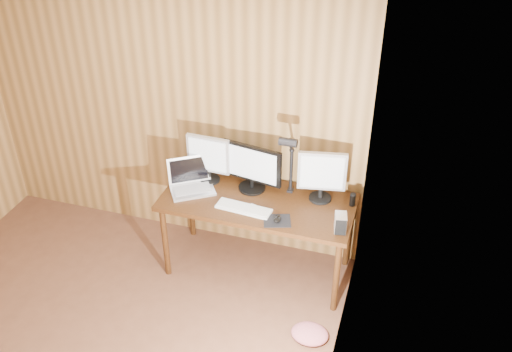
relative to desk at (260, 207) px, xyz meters
The scene contains 14 objects.
room_shell 2.04m from the desk, 118.65° to the right, with size 4.00×4.00×4.00m.
desk is the anchor object (origin of this frame).
monitor_center 0.36m from the desk, 141.86° to the left, with size 0.53×0.23×0.42m.
monitor_left 0.61m from the desk, 169.71° to the left, with size 0.38×0.18×0.43m.
monitor_right 0.62m from the desk, 11.01° to the left, with size 0.39×0.19×0.44m.
laptop 0.63m from the desk, behind, with size 0.45×0.43×0.26m.
keyboard 0.27m from the desk, 107.33° to the right, with size 0.46×0.18×0.02m.
mousepad 0.39m from the desk, 52.55° to the right, with size 0.21×0.17×0.00m, color black.
mouse 0.40m from the desk, 52.55° to the right, with size 0.06×0.10×0.04m, color black.
hard_drive 0.79m from the desk, 20.42° to the right, with size 0.11×0.15×0.14m.
phone 0.24m from the desk, 96.89° to the right, with size 0.07×0.11×0.01m.
speaker 0.78m from the desk, ahead, with size 0.05×0.05×0.11m, color black.
desk_lamp 0.56m from the desk, 14.01° to the left, with size 0.14×0.21×0.63m.
fabric_pile 1.11m from the desk, 49.32° to the right, with size 0.29×0.24×0.09m, color #B3565F, non-canonical shape.
Camera 1 is at (2.04, -2.05, 3.49)m, focal length 40.00 mm.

